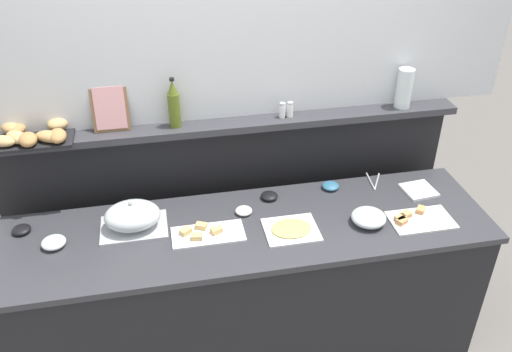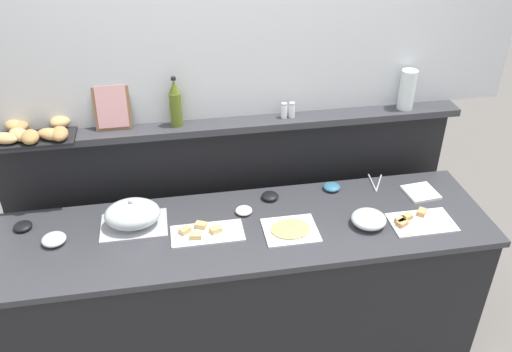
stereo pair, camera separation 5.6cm
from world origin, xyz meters
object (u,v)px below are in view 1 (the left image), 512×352
Objects in this scene: condiment_bowl_teal at (269,196)px; serving_tongs at (374,182)px; water_carafe at (404,88)px; condiment_bowl_red at (21,230)px; framed_picture at (110,108)px; glass_bowl_large at (54,243)px; glass_bowl_medium at (369,218)px; sandwich_platter_side at (418,219)px; napkin_stack at (419,190)px; cold_cuts_platter at (291,229)px; serving_cloche at (133,217)px; pepper_shaker at (290,110)px; condiment_bowl_dark at (244,211)px; bread_basket at (32,135)px; salt_shaker at (282,110)px; sandwich_platter_rear at (206,233)px; condiment_bowl_cream at (330,186)px.

condiment_bowl_teal is 0.51× the size of serving_tongs.
water_carafe is at bearing 42.12° from serving_tongs.
condiment_bowl_red is 0.77m from framed_picture.
glass_bowl_medium is (1.59, -0.13, 0.01)m from glass_bowl_large.
sandwich_platter_side is 1.95× the size of napkin_stack.
cold_cuts_platter is 1.14m from framed_picture.
water_carafe reaches higher than serving_cloche.
pepper_shaker is (-0.56, 0.56, 0.42)m from sandwich_platter_side.
condiment_bowl_dark is 0.81m from serving_tongs.
pepper_shaker reaches higher than glass_bowl_medium.
napkin_stack is 0.87m from pepper_shaker.
glass_bowl_large is 0.29× the size of bread_basket.
serving_tongs is (-0.09, 0.39, -0.00)m from sandwich_platter_side.
salt_shaker is (0.07, 0.52, 0.43)m from cold_cuts_platter.
salt_shaker is at bearing 122.89° from glass_bowl_medium.
sandwich_platter_rear is 1.34× the size of cold_cuts_platter.
sandwich_platter_rear reaches higher than condiment_bowl_dark.
framed_picture is 1.63m from water_carafe.
salt_shaker reaches higher than condiment_bowl_cream.
glass_bowl_large is 0.48× the size of framed_picture.
napkin_stack is (0.85, -0.10, -0.01)m from condiment_bowl_teal.
serving_cloche reaches higher than glass_bowl_medium.
serving_tongs is at bearing 3.49° from condiment_bowl_teal.
pepper_shaker is 0.97m from framed_picture.
napkin_stack is at bearing 0.58° from condiment_bowl_dark.
serving_cloche is 1.86× the size of glass_bowl_medium.
sandwich_platter_rear is 0.80m from condiment_bowl_cream.
glass_bowl_medium is 0.40m from serving_tongs.
sandwich_platter_side is at bearing -42.75° from salt_shaker.
framed_picture is at bearing 177.61° from salt_shaker.
glass_bowl_large reaches higher than sandwich_platter_rear.
cold_cuts_platter is 1.06m from water_carafe.
salt_shaker is 0.04m from pepper_shaker.
serving_tongs is (0.63, 0.04, -0.01)m from condiment_bowl_teal.
sandwich_platter_rear is 1.02m from bread_basket.
serving_cloche reaches higher than serving_tongs.
sandwich_platter_rear is 1.09× the size of serving_cloche.
pepper_shaker is at bearing 119.43° from glass_bowl_medium.
sandwich_platter_rear is 3.88× the size of condiment_bowl_teal.
condiment_bowl_red is at bearing 171.22° from glass_bowl_medium.
condiment_bowl_teal is at bearing 33.57° from condiment_bowl_dark.
glass_bowl_medium is 2.10× the size of pepper_shaker.
water_carafe is at bearing 14.30° from condiment_bowl_teal.
condiment_bowl_dark is 0.60m from salt_shaker.
glass_bowl_medium is at bearing 173.47° from sandwich_platter_side.
sandwich_platter_rear is 0.46m from condiment_bowl_teal.
condiment_bowl_cream reaches higher than cold_cuts_platter.
glass_bowl_medium is 0.98× the size of serving_tongs.
serving_tongs is at bearing -18.24° from salt_shaker.
sandwich_platter_side is 0.40m from serving_tongs.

